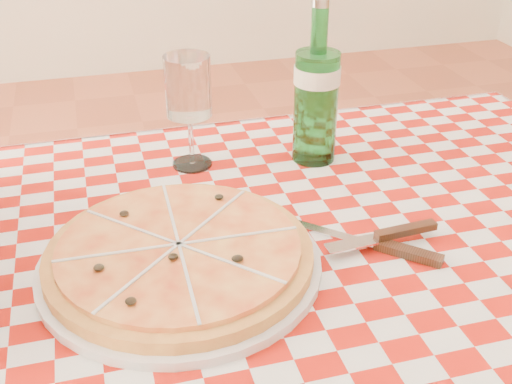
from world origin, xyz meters
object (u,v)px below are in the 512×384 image
(dining_table, at_px, (279,301))
(pizza_plate, at_px, (179,253))
(water_bottle, at_px, (317,83))
(wine_glass, at_px, (189,113))

(dining_table, height_order, pizza_plate, pizza_plate)
(pizza_plate, xyz_separation_m, water_bottle, (0.29, 0.26, 0.12))
(pizza_plate, height_order, wine_glass, wine_glass)
(wine_glass, bearing_deg, dining_table, -75.12)
(pizza_plate, relative_size, wine_glass, 1.93)
(water_bottle, bearing_deg, pizza_plate, -137.37)
(pizza_plate, xyz_separation_m, wine_glass, (0.07, 0.30, 0.07))
(dining_table, bearing_deg, water_bottle, 60.90)
(dining_table, bearing_deg, wine_glass, 104.88)
(pizza_plate, bearing_deg, wine_glass, 76.42)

